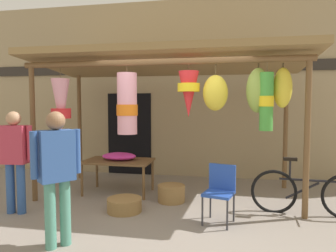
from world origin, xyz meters
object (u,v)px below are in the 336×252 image
Objects in this scene: flower_heap_on_table at (120,156)px; wicker_basket_spare at (124,205)px; wicker_basket_by_table at (171,193)px; parked_bicycle at (309,193)px; customer_foreground at (57,168)px; display_table at (118,163)px; vendor_in_orange at (15,154)px; folding_chair at (220,188)px.

wicker_basket_spare is (0.43, -1.00, -0.61)m from flower_heap_on_table.
flower_heap_on_table is at bearing 113.50° from wicker_basket_spare.
parked_bicycle is at bearing -6.53° from wicker_basket_by_table.
wicker_basket_by_table is 0.29× the size of customer_foreground.
display_table is 1.87m from vendor_in_orange.
wicker_basket_by_table is (1.11, -0.33, -0.44)m from display_table.
customer_foreground reaches higher than flower_heap_on_table.
customer_foreground is at bearing -105.95° from wicker_basket_spare.
customer_foreground reaches higher than folding_chair.
display_table is 1.55× the size of folding_chair.
display_table is 2.34m from customer_foreground.
folding_chair is at bearing -5.69° from wicker_basket_spare.
vendor_in_orange reaches higher than wicker_basket_by_table.
parked_bicycle is (3.31, -0.60, -0.37)m from flower_heap_on_table.
flower_heap_on_table is 1.20× the size of wicker_basket_spare.
flower_heap_on_table is 1.39× the size of wicker_basket_by_table.
display_table is at bearing 150.27° from folding_chair.
flower_heap_on_table is 3.38m from parked_bicycle.
wicker_basket_by_table is at bearing 173.47° from parked_bicycle.
folding_chair is (1.96, -1.15, -0.22)m from flower_heap_on_table.
flower_heap_on_table is 1.25m from wicker_basket_spare.
flower_heap_on_table is 2.28m from folding_chair.
display_table is at bearing 48.81° from vendor_in_orange.
display_table is at bearing 91.86° from customer_foreground.
parked_bicycle is 4.64m from vendor_in_orange.
customer_foreground is (-3.25, -1.73, 0.62)m from parked_bicycle.
folding_chair is 0.48× the size of parked_bicycle.
vendor_in_orange is (-1.21, -1.38, 0.37)m from display_table.
display_table is 1.94× the size of flower_heap_on_table.
customer_foreground reaches higher than wicker_basket_spare.
flower_heap_on_table is 0.41× the size of customer_foreground.
folding_chair reaches higher than wicker_basket_by_table.
parked_bicycle is (2.22, -0.25, 0.20)m from wicker_basket_by_table.
wicker_basket_by_table is at bearing 62.52° from customer_foreground.
display_table is 2.33× the size of wicker_basket_spare.
wicker_basket_spare is 0.34× the size of customer_foreground.
wicker_basket_by_table is 2.25m from parked_bicycle.
vendor_in_orange reaches higher than flower_heap_on_table.
parked_bicycle is at bearing 27.98° from customer_foreground.
vendor_in_orange is (-1.66, -0.40, 0.85)m from wicker_basket_spare.
customer_foreground is at bearing -148.21° from folding_chair.
flower_heap_on_table is at bearing 91.30° from customer_foreground.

